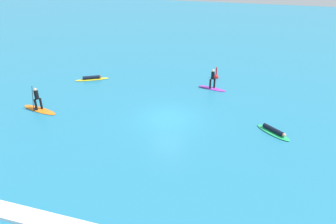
{
  "coord_description": "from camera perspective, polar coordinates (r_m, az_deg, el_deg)",
  "views": [
    {
      "loc": [
        5.58,
        -18.82,
        10.61
      ],
      "look_at": [
        0.0,
        0.0,
        0.5
      ],
      "focal_mm": 33.1,
      "sensor_mm": 36.0,
      "label": 1
    }
  ],
  "objects": [
    {
      "name": "ground_plane",
      "position": [
        22.31,
        -0.0,
        -1.14
      ],
      "size": [
        120.0,
        120.0,
        0.0
      ],
      "primitive_type": "plane",
      "color": "teal",
      "rests_on": "ground"
    },
    {
      "name": "surfer_on_green_board",
      "position": [
        21.58,
        18.86,
        -3.41
      ],
      "size": [
        2.45,
        2.17,
        0.4
      ],
      "rotation": [
        0.0,
        0.0,
        5.6
      ],
      "color": "#23B266",
      "rests_on": "ground_plane"
    },
    {
      "name": "surfer_on_purple_board",
      "position": [
        27.29,
        8.17,
        5.26
      ],
      "size": [
        2.61,
        1.26,
        1.79
      ],
      "rotation": [
        0.0,
        0.0,
        6.03
      ],
      "color": "purple",
      "rests_on": "ground_plane"
    },
    {
      "name": "surfer_on_orange_board",
      "position": [
        25.21,
        -22.75,
        1.19
      ],
      "size": [
        3.36,
        1.4,
        2.02
      ],
      "rotation": [
        0.0,
        0.0,
        2.93
      ],
      "color": "orange",
      "rests_on": "ground_plane"
    },
    {
      "name": "surfer_on_yellow_board",
      "position": [
        30.03,
        -13.83,
        6.04
      ],
      "size": [
        2.97,
        2.06,
        0.39
      ],
      "rotation": [
        0.0,
        0.0,
        0.52
      ],
      "color": "yellow",
      "rests_on": "ground_plane"
    },
    {
      "name": "marker_buoy",
      "position": [
        29.93,
        8.84,
        6.51
      ],
      "size": [
        0.46,
        0.46,
        1.19
      ],
      "color": "red",
      "rests_on": "ground_plane"
    }
  ]
}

